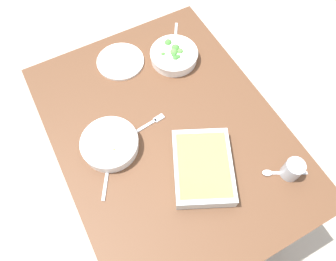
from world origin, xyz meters
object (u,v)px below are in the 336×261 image
(side_plate, at_px, (120,61))
(drink_cup, at_px, (292,170))
(baking_dish, at_px, (203,167))
(spoon_by_broccoli, at_px, (175,40))
(spoon_spare, at_px, (278,173))
(spoon_by_stew, at_px, (107,172))
(stew_bowl, at_px, (110,144))
(fork_on_table, at_px, (149,124))
(broccoli_bowl, at_px, (174,55))

(side_plate, bearing_deg, drink_cup, 23.27)
(baking_dish, relative_size, spoon_by_broccoli, 2.30)
(drink_cup, relative_size, spoon_spare, 0.52)
(baking_dish, bearing_deg, spoon_by_stew, -116.75)
(stew_bowl, xyz_separation_m, fork_on_table, (-0.02, 0.18, -0.03))
(broccoli_bowl, xyz_separation_m, spoon_spare, (0.69, 0.08, -0.03))
(side_plate, bearing_deg, stew_bowl, -29.17)
(drink_cup, bearing_deg, stew_bowl, -127.26)
(stew_bowl, relative_size, spoon_spare, 1.41)
(stew_bowl, relative_size, baking_dish, 0.63)
(baking_dish, bearing_deg, side_plate, -174.74)
(stew_bowl, bearing_deg, broccoli_bowl, 122.40)
(spoon_by_broccoli, bearing_deg, side_plate, -90.35)
(stew_bowl, relative_size, fork_on_table, 1.30)
(stew_bowl, xyz_separation_m, broccoli_bowl, (-0.28, 0.44, -0.00))
(baking_dish, height_order, fork_on_table, baking_dish)
(broccoli_bowl, height_order, baking_dish, broccoli_bowl)
(side_plate, xyz_separation_m, spoon_by_broccoli, (0.00, 0.29, -0.00))
(drink_cup, distance_m, fork_on_table, 0.59)
(baking_dish, distance_m, spoon_spare, 0.30)
(fork_on_table, bearing_deg, spoon_by_broccoli, 137.95)
(spoon_by_stew, bearing_deg, spoon_spare, 61.48)
(spoon_by_broccoli, distance_m, fork_on_table, 0.49)
(broccoli_bowl, xyz_separation_m, drink_cup, (0.71, 0.12, 0.01))
(broccoli_bowl, bearing_deg, spoon_by_stew, -53.16)
(stew_bowl, relative_size, side_plate, 1.05)
(side_plate, bearing_deg, spoon_by_stew, -29.53)
(spoon_spare, bearing_deg, side_plate, -158.54)
(broccoli_bowl, distance_m, side_plate, 0.25)
(stew_bowl, height_order, side_plate, stew_bowl)
(drink_cup, relative_size, fork_on_table, 0.48)
(baking_dish, relative_size, side_plate, 1.66)
(stew_bowl, relative_size, spoon_by_stew, 1.44)
(stew_bowl, distance_m, spoon_spare, 0.67)
(stew_bowl, xyz_separation_m, spoon_by_broccoli, (-0.38, 0.51, -0.03))
(baking_dish, height_order, spoon_spare, baking_dish)
(broccoli_bowl, height_order, spoon_by_stew, broccoli_bowl)
(stew_bowl, distance_m, drink_cup, 0.71)
(broccoli_bowl, height_order, spoon_spare, broccoli_bowl)
(stew_bowl, height_order, spoon_by_stew, stew_bowl)
(baking_dish, bearing_deg, spoon_spare, 59.25)
(broccoli_bowl, bearing_deg, spoon_by_broccoli, 148.09)
(spoon_by_broccoli, bearing_deg, fork_on_table, -42.05)
(drink_cup, bearing_deg, side_plate, -156.73)
(drink_cup, height_order, fork_on_table, drink_cup)
(spoon_by_broccoli, relative_size, spoon_spare, 0.97)
(side_plate, height_order, spoon_by_stew, side_plate)
(stew_bowl, distance_m, broccoli_bowl, 0.53)
(drink_cup, distance_m, spoon_spare, 0.05)
(stew_bowl, distance_m, spoon_by_broccoli, 0.63)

